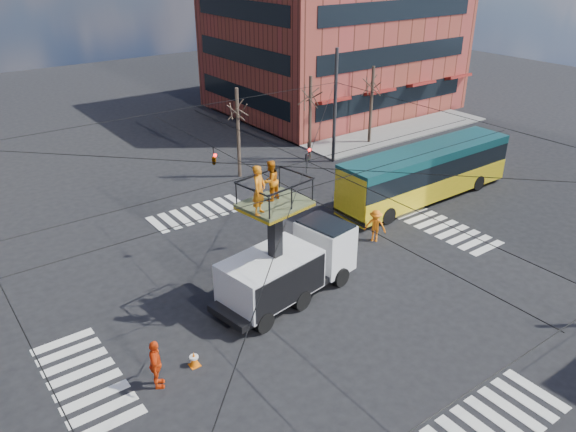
# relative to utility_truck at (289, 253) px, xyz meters

# --- Properties ---
(ground) EXTENTS (120.00, 120.00, 0.00)m
(ground) POSITION_rel_utility_truck_xyz_m (0.81, -0.03, -2.12)
(ground) COLOR black
(ground) RESTS_ON ground
(sidewalk_ne) EXTENTS (18.00, 18.00, 0.12)m
(sidewalk_ne) POSITION_rel_utility_truck_xyz_m (21.81, 20.97, -2.06)
(sidewalk_ne) COLOR slate
(sidewalk_ne) RESTS_ON ground
(crosswalks) EXTENTS (22.40, 22.40, 0.02)m
(crosswalks) POSITION_rel_utility_truck_xyz_m (0.81, -0.03, -2.11)
(crosswalks) COLOR silver
(crosswalks) RESTS_ON ground
(building_ne) EXTENTS (20.06, 16.06, 14.00)m
(building_ne) POSITION_rel_utility_truck_xyz_m (22.79, 23.94, 4.88)
(building_ne) COLOR brown
(building_ne) RESTS_ON ground
(overhead_network) EXTENTS (24.24, 24.24, 8.00)m
(overhead_network) POSITION_rel_utility_truck_xyz_m (0.74, 0.37, 2.17)
(overhead_network) COLOR #2D2D30
(overhead_network) RESTS_ON ground
(tree_a) EXTENTS (2.00, 2.00, 6.00)m
(tree_a) POSITION_rel_utility_truck_xyz_m (5.81, 13.47, 2.51)
(tree_a) COLOR #382B21
(tree_a) RESTS_ON ground
(tree_b) EXTENTS (2.00, 2.00, 6.00)m
(tree_b) POSITION_rel_utility_truck_xyz_m (11.81, 13.47, 2.51)
(tree_b) COLOR #382B21
(tree_b) RESTS_ON ground
(tree_c) EXTENTS (2.00, 2.00, 6.00)m
(tree_c) POSITION_rel_utility_truck_xyz_m (17.81, 13.47, 2.51)
(tree_c) COLOR #382B21
(tree_c) RESTS_ON ground
(utility_truck) EXTENTS (7.27, 3.51, 6.76)m
(utility_truck) POSITION_rel_utility_truck_xyz_m (0.00, 0.00, 0.00)
(utility_truck) COLOR black
(utility_truck) RESTS_ON ground
(city_bus) EXTENTS (12.46, 2.67, 3.20)m
(city_bus) POSITION_rel_utility_truck_xyz_m (13.02, 3.63, -0.39)
(city_bus) COLOR gold
(city_bus) RESTS_ON ground
(traffic_cone) EXTENTS (0.36, 0.36, 0.62)m
(traffic_cone) POSITION_rel_utility_truck_xyz_m (-5.63, -1.74, -1.81)
(traffic_cone) COLOR orange
(traffic_cone) RESTS_ON ground
(worker_ground) EXTENTS (0.90, 1.22, 1.93)m
(worker_ground) POSITION_rel_utility_truck_xyz_m (-7.17, -1.95, -1.15)
(worker_ground) COLOR #E33F0E
(worker_ground) RESTS_ON ground
(flagger) EXTENTS (1.20, 1.31, 1.77)m
(flagger) POSITION_rel_utility_truck_xyz_m (6.67, 1.40, -1.23)
(flagger) COLOR orange
(flagger) RESTS_ON ground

